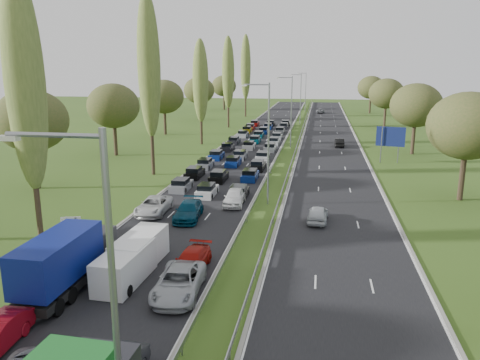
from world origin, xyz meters
The scene contains 22 objects.
ground centered at (4.50, 80.00, 0.00)m, with size 260.00×260.00×0.00m, color #324E18.
near_carriageway centered at (-2.25, 82.50, 0.00)m, with size 10.50×215.00×0.04m, color black.
far_carriageway centered at (11.25, 82.50, 0.00)m, with size 10.50×215.00×0.04m, color black.
central_reservation centered at (4.50, 82.50, 0.55)m, with size 2.36×215.00×0.32m.
lamp_columns centered at (4.50, 78.00, 6.00)m, with size 0.18×140.18×12.00m.
poplar_row centered at (-11.50, 68.17, 12.39)m, with size 2.80×127.80×22.44m.
woodland_left centered at (-22.00, 62.63, 7.68)m, with size 8.00×166.00×11.10m.
woodland_right centered at (24.00, 66.67, 7.68)m, with size 8.00×153.00×11.10m.
traffic_queue_fill centered at (-2.24, 77.24, 0.44)m, with size 9.09×68.36×0.80m.
near_car_2 centered at (-5.69, 38.10, 0.78)m, with size 2.51×5.45×1.51m, color silver.
near_car_7 centered at (-2.02, 37.08, 0.79)m, with size 2.16×5.32×1.54m, color #043147.
near_car_10 centered at (1.40, 22.89, 0.81)m, with size 2.61×5.66×1.57m, color #A2A5AB.
near_car_11 centered at (1.21, 26.38, 0.70)m, with size 1.92×4.71×1.37m, color #9B1009.
near_car_12 centered at (1.26, 42.17, 0.82)m, with size 1.90×4.72×1.61m, color silver.
far_car_0 centered at (9.51, 38.25, 0.74)m, with size 1.70×4.24×1.44m, color #B9BEC4.
far_car_1 centered at (12.81, 80.32, 0.73)m, with size 1.51×4.33×1.43m, color black.
far_car_2 centered at (9.29, 142.86, 0.70)m, with size 2.26×4.91×1.36m, color slate.
blue_lorry centered at (-5.50, 22.47, 1.94)m, with size 2.45×8.83×3.73m.
white_van_front centered at (-2.46, 26.76, 1.14)m, with size 2.18×5.55×2.23m.
white_van_rear centered at (-2.41, 24.10, 1.11)m, with size 2.12×5.41×2.18m.
info_sign centered at (-9.40, 29.85, 1.37)m, with size 1.46×0.55×2.10m.
direction_sign centered at (19.40, 67.07, 3.57)m, with size 3.94×0.91×5.20m.
Camera 1 is at (9.40, -1.95, 13.32)m, focal length 35.00 mm.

